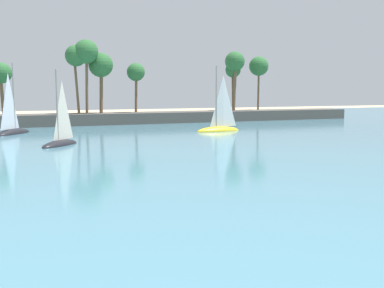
{
  "coord_description": "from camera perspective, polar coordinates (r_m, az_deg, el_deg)",
  "views": [
    {
      "loc": [
        -7.51,
        -1.41,
        5.38
      ],
      "look_at": [
        -0.92,
        13.7,
        3.52
      ],
      "focal_mm": 44.61,
      "sensor_mm": 36.0,
      "label": 1
    }
  ],
  "objects": [
    {
      "name": "sailboat_near_shore",
      "position": [
        62.56,
        3.26,
        2.3
      ],
      "size": [
        6.39,
        2.35,
        9.08
      ],
      "color": "yellow",
      "rests_on": "sea"
    },
    {
      "name": "sea",
      "position": [
        62.27,
        -16.56,
        1.24
      ],
      "size": [
        220.0,
        105.91,
        0.06
      ],
      "primitive_type": "cube",
      "color": "teal",
      "rests_on": "ground"
    },
    {
      "name": "sailboat_mid_bay",
      "position": [
        48.02,
        -15.46,
        0.69
      ],
      "size": [
        4.81,
        5.13,
        7.85
      ],
      "color": "black",
      "rests_on": "sea"
    },
    {
      "name": "palm_headland",
      "position": [
        75.26,
        -16.51,
        4.44
      ],
      "size": [
        110.71,
        6.36,
        13.04
      ],
      "color": "#514C47",
      "rests_on": "ground"
    },
    {
      "name": "sailboat_far_left",
      "position": [
        62.44,
        -20.62,
        1.9
      ],
      "size": [
        5.2,
        6.34,
        9.25
      ],
      "color": "black",
      "rests_on": "sea"
    }
  ]
}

